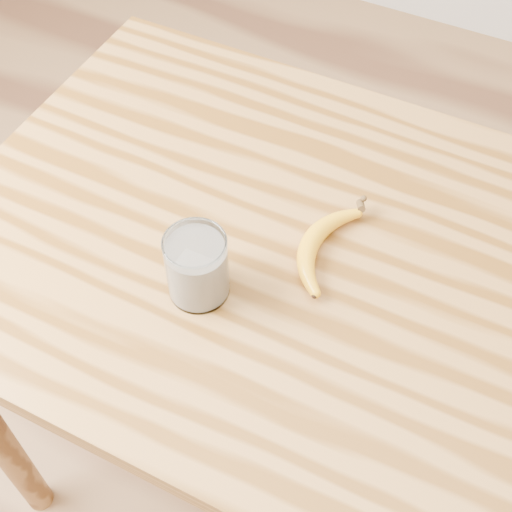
% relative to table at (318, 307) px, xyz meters
% --- Properties ---
extents(table, '(1.20, 0.80, 0.90)m').
position_rel_table_xyz_m(table, '(0.00, 0.00, 0.00)').
color(table, '#9E6C33').
rests_on(table, ground).
extents(smoothie_glass, '(0.09, 0.09, 0.11)m').
position_rel_table_xyz_m(smoothie_glass, '(-0.14, -0.13, 0.18)').
color(smoothie_glass, white).
rests_on(smoothie_glass, table).
extents(banana, '(0.09, 0.25, 0.03)m').
position_rel_table_xyz_m(banana, '(-0.03, 0.01, 0.15)').
color(banana, '#EAA214').
rests_on(banana, table).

